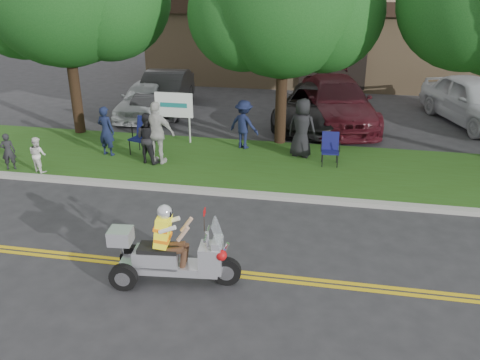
% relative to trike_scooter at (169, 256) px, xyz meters
% --- Properties ---
extents(ground, '(120.00, 120.00, 0.00)m').
position_rel_trike_scooter_xyz_m(ground, '(0.66, 0.96, -0.56)').
color(ground, '#28282B').
rests_on(ground, ground).
extents(centerline_near, '(60.00, 0.10, 0.01)m').
position_rel_trike_scooter_xyz_m(centerline_near, '(0.66, 0.38, -0.56)').
color(centerline_near, gold).
rests_on(centerline_near, ground).
extents(centerline_far, '(60.00, 0.10, 0.01)m').
position_rel_trike_scooter_xyz_m(centerline_far, '(0.66, 0.54, -0.56)').
color(centerline_far, gold).
rests_on(centerline_far, ground).
extents(curb, '(60.00, 0.25, 0.12)m').
position_rel_trike_scooter_xyz_m(curb, '(0.66, 4.01, -0.50)').
color(curb, '#A8A89E').
rests_on(curb, ground).
extents(grass_verge, '(60.00, 4.00, 0.10)m').
position_rel_trike_scooter_xyz_m(grass_verge, '(0.66, 6.16, -0.51)').
color(grass_verge, '#284D14').
rests_on(grass_verge, ground).
extents(commercial_building, '(18.00, 8.20, 4.00)m').
position_rel_trike_scooter_xyz_m(commercial_building, '(2.66, 19.94, 1.45)').
color(commercial_building, '#9E7F5B').
rests_on(commercial_building, ground).
extents(tree_mid, '(5.88, 4.80, 7.05)m').
position_rel_trike_scooter_xyz_m(tree_mid, '(1.21, 8.19, 3.87)').
color(tree_mid, '#332114').
rests_on(tree_mid, ground).
extents(business_sign, '(1.25, 0.06, 1.75)m').
position_rel_trike_scooter_xyz_m(business_sign, '(-2.24, 7.56, 0.69)').
color(business_sign, silver).
rests_on(business_sign, ground).
extents(trike_scooter, '(2.47, 0.86, 1.61)m').
position_rel_trike_scooter_xyz_m(trike_scooter, '(0.00, 0.00, 0.00)').
color(trike_scooter, black).
rests_on(trike_scooter, ground).
extents(lawn_chair_a, '(0.53, 0.55, 0.94)m').
position_rel_trike_scooter_xyz_m(lawn_chair_a, '(2.81, 6.48, 0.07)').
color(lawn_chair_a, black).
rests_on(lawn_chair_a, grass_verge).
extents(lawn_chair_b, '(0.74, 0.76, 1.12)m').
position_rel_trike_scooter_xyz_m(lawn_chair_b, '(-2.89, 6.38, 0.17)').
color(lawn_chair_b, black).
rests_on(lawn_chair_b, grass_verge).
extents(spectator_adult_left, '(0.63, 0.49, 1.53)m').
position_rel_trike_scooter_xyz_m(spectator_adult_left, '(-3.92, 5.99, 0.31)').
color(spectator_adult_left, '#141C39').
rests_on(spectator_adult_left, grass_verge).
extents(spectator_adult_mid, '(0.87, 0.76, 1.51)m').
position_rel_trike_scooter_xyz_m(spectator_adult_mid, '(-2.45, 5.62, 0.30)').
color(spectator_adult_mid, black).
rests_on(spectator_adult_mid, grass_verge).
extents(spectator_adult_right, '(1.14, 0.59, 1.85)m').
position_rel_trike_scooter_xyz_m(spectator_adult_right, '(-2.15, 5.61, 0.47)').
color(spectator_adult_right, beige).
rests_on(spectator_adult_right, grass_verge).
extents(spectator_chair_a, '(1.14, 0.90, 1.55)m').
position_rel_trike_scooter_xyz_m(spectator_chair_a, '(0.09, 7.39, 0.32)').
color(spectator_chair_a, '#151C3D').
rests_on(spectator_chair_a, grass_verge).
extents(spectator_chair_b, '(1.00, 0.79, 1.80)m').
position_rel_trike_scooter_xyz_m(spectator_chair_b, '(1.94, 6.96, 0.44)').
color(spectator_chair_b, black).
rests_on(spectator_chair_b, grass_verge).
extents(child_left, '(0.46, 0.40, 1.08)m').
position_rel_trike_scooter_xyz_m(child_left, '(-6.18, 4.36, 0.08)').
color(child_left, black).
rests_on(child_left, grass_verge).
extents(child_right, '(0.61, 0.55, 1.02)m').
position_rel_trike_scooter_xyz_m(child_right, '(-5.26, 4.36, 0.05)').
color(child_right, white).
rests_on(child_right, grass_verge).
extents(parked_car_far_left, '(1.76, 4.13, 1.39)m').
position_rel_trike_scooter_xyz_m(parked_car_far_left, '(-4.34, 10.62, 0.13)').
color(parked_car_far_left, silver).
rests_on(parked_car_far_left, ground).
extents(parked_car_left, '(2.13, 4.85, 1.55)m').
position_rel_trike_scooter_xyz_m(parked_car_left, '(-3.87, 11.44, 0.21)').
color(parked_car_left, '#2B2A2D').
rests_on(parked_car_left, ground).
extents(parked_car_mid, '(3.06, 5.43, 1.43)m').
position_rel_trike_scooter_xyz_m(parked_car_mid, '(2.16, 10.67, 0.15)').
color(parked_car_mid, black).
rests_on(parked_car_mid, ground).
extents(parked_car_right, '(3.54, 6.04, 1.64)m').
position_rel_trike_scooter_xyz_m(parked_car_right, '(2.92, 10.99, 0.26)').
color(parked_car_right, '#451018').
rests_on(parked_car_right, ground).
extents(parked_car_far_right, '(3.65, 5.51, 1.74)m').
position_rel_trike_scooter_xyz_m(parked_car_far_right, '(7.93, 11.89, 0.31)').
color(parked_car_far_right, silver).
rests_on(parked_car_far_right, ground).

